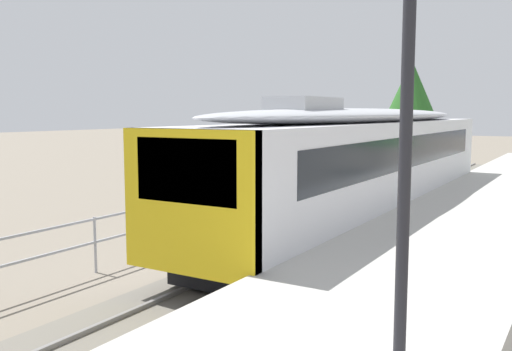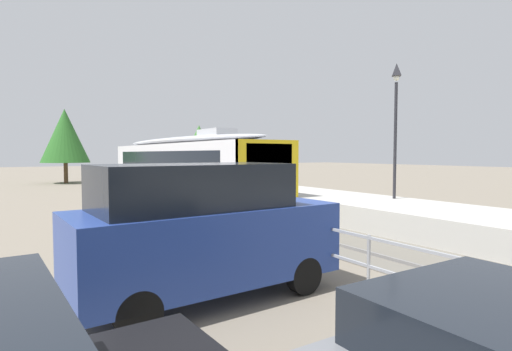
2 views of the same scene
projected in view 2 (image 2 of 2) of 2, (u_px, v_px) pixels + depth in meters
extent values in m
plane|color=slate|center=(178.00, 222.00, 15.85)|extent=(160.00, 160.00, 0.00)
cube|color=#6B665B|center=(244.00, 215.00, 17.44)|extent=(3.20, 60.00, 0.06)
cube|color=slate|center=(229.00, 215.00, 17.06)|extent=(0.08, 60.00, 0.08)
cube|color=slate|center=(258.00, 212.00, 17.82)|extent=(0.08, 60.00, 0.08)
cube|color=silver|center=(181.00, 166.00, 23.45)|extent=(2.80, 18.38, 2.55)
cube|color=yellow|center=(268.00, 172.00, 15.76)|extent=(2.80, 0.24, 2.55)
cube|color=black|center=(269.00, 158.00, 15.67)|extent=(2.13, 0.08, 1.12)
cube|color=black|center=(181.00, 159.00, 23.43)|extent=(2.82, 15.44, 0.92)
ellipsoid|color=#B2B5BA|center=(181.00, 141.00, 23.37)|extent=(2.69, 17.64, 0.44)
cube|color=#B2B5BA|center=(216.00, 133.00, 19.47)|extent=(1.10, 2.20, 0.36)
cube|color=#EAE5C6|center=(269.00, 198.00, 15.76)|extent=(1.00, 0.10, 0.20)
cube|color=black|center=(239.00, 205.00, 17.79)|extent=(2.24, 3.20, 0.55)
cube|color=black|center=(146.00, 185.00, 29.27)|extent=(2.24, 3.20, 0.55)
cube|color=#B7B5AD|center=(303.00, 201.00, 19.15)|extent=(3.90, 60.00, 0.90)
cylinder|color=#232328|center=(395.00, 141.00, 16.00)|extent=(0.12, 0.12, 4.60)
pyramid|color=#232328|center=(397.00, 70.00, 15.85)|extent=(0.34, 0.34, 0.50)
sphere|color=silver|center=(396.00, 78.00, 15.87)|extent=(0.24, 0.24, 0.24)
cube|color=#9EA0A5|center=(369.00, 238.00, 7.17)|extent=(0.05, 36.00, 0.05)
cube|color=#9EA0A5|center=(369.00, 266.00, 7.20)|extent=(0.05, 36.00, 0.05)
cylinder|color=#9EA0A5|center=(369.00, 270.00, 7.20)|extent=(0.06, 0.06, 1.25)
cylinder|color=#9EA0A5|center=(181.00, 210.00, 14.81)|extent=(0.06, 0.06, 1.25)
cylinder|color=#9EA0A5|center=(120.00, 191.00, 22.42)|extent=(0.06, 0.06, 1.25)
cube|color=black|center=(487.00, 321.00, 3.41)|extent=(2.00, 1.55, 0.50)
cube|color=navy|center=(208.00, 243.00, 7.48)|extent=(4.99, 2.19, 1.35)
cube|color=black|center=(193.00, 186.00, 7.25)|extent=(3.48, 1.88, 0.80)
cylinder|color=black|center=(253.00, 257.00, 9.14)|extent=(0.73, 0.28, 0.72)
cylinder|color=black|center=(304.00, 275.00, 7.74)|extent=(0.73, 0.28, 0.72)
cylinder|color=black|center=(106.00, 283.00, 7.29)|extent=(0.73, 0.28, 0.72)
cylinder|color=black|center=(138.00, 313.00, 5.89)|extent=(0.73, 0.28, 0.72)
cylinder|color=brown|center=(199.00, 173.00, 39.53)|extent=(0.36, 0.36, 1.65)
cone|color=#38702D|center=(199.00, 145.00, 39.38)|extent=(3.80, 3.80, 3.82)
cylinder|color=brown|center=(66.00, 173.00, 36.95)|extent=(0.36, 0.36, 1.88)
cone|color=#286023|center=(65.00, 136.00, 36.76)|extent=(4.24, 4.24, 4.89)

